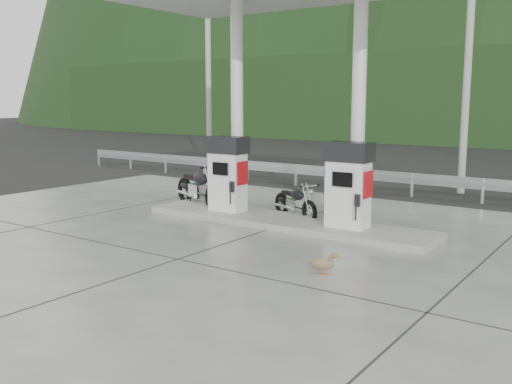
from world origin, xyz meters
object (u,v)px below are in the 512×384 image
Objects in this scene: motorcycle_left at (198,188)px; duck at (323,264)px; gas_pump_right at (348,185)px; motorcycle_right at (295,203)px; gas_pump_left at (227,174)px.

duck is at bearing -9.58° from motorcycle_left.
motorcycle_left is at bearing 173.83° from gas_pump_right.
motorcycle_left is 2.82m from motorcycle_right.
motorcycle_right is at bearing 28.09° from gas_pump_left.
gas_pump_right reaches higher than motorcycle_left.
gas_pump_left is 1.11× the size of motorcycle_right.
gas_pump_left is at bearing -127.06° from motorcycle_right.
motorcycle_right is at bearing 110.60° from duck.
gas_pump_right is 0.83× the size of motorcycle_left.
motorcycle_right is (2.80, 0.28, -0.13)m from motorcycle_left.
duck is (4.13, -2.79, -0.88)m from gas_pump_left.
gas_pump_right is 4.62m from motorcycle_left.
duck is at bearing -34.03° from gas_pump_left.
gas_pump_right is at bearing 15.12° from motorcycle_left.
gas_pump_left and gas_pump_right have the same top height.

